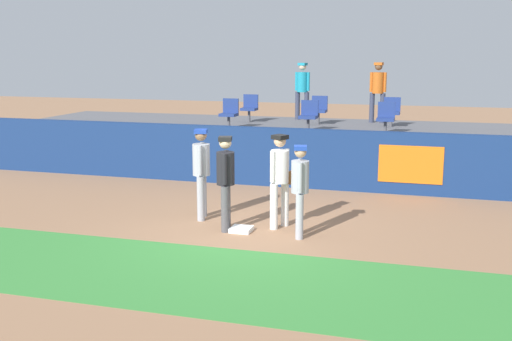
{
  "coord_description": "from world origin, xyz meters",
  "views": [
    {
      "loc": [
        3.3,
        -10.62,
        3.35
      ],
      "look_at": [
        -0.11,
        1.05,
        1.0
      ],
      "focal_mm": 42.72,
      "sensor_mm": 36.0,
      "label": 1
    }
  ],
  "objects_px": {
    "first_base": "(241,229)",
    "seat_back_center": "(319,108)",
    "player_fielder_home": "(280,175)",
    "player_coach_visitor": "(300,185)",
    "spectator_capped": "(302,87)",
    "player_runner_visitor": "(201,167)",
    "seat_front_right": "(386,116)",
    "spectator_hooded": "(378,88)",
    "seat_back_left": "(250,107)",
    "seat_front_left": "(229,112)",
    "player_umpire": "(226,176)",
    "seat_back_right": "(392,110)",
    "seat_front_center": "(309,114)"
  },
  "relations": [
    {
      "from": "player_umpire",
      "to": "seat_back_center",
      "type": "distance_m",
      "value": 7.37
    },
    {
      "from": "first_base",
      "to": "seat_front_center",
      "type": "height_order",
      "value": "seat_front_center"
    },
    {
      "from": "seat_back_right",
      "to": "seat_back_left",
      "type": "bearing_deg",
      "value": -180.0
    },
    {
      "from": "first_base",
      "to": "seat_front_center",
      "type": "xyz_separation_m",
      "value": [
        0.16,
        5.56,
        1.68
      ]
    },
    {
      "from": "player_runner_visitor",
      "to": "spectator_capped",
      "type": "xyz_separation_m",
      "value": [
        0.42,
        7.76,
        1.22
      ]
    },
    {
      "from": "seat_front_left",
      "to": "player_coach_visitor",
      "type": "bearing_deg",
      "value": -59.81
    },
    {
      "from": "player_runner_visitor",
      "to": "seat_front_left",
      "type": "xyz_separation_m",
      "value": [
        -1.05,
        4.9,
        0.65
      ]
    },
    {
      "from": "seat_back_left",
      "to": "seat_back_center",
      "type": "bearing_deg",
      "value": 0.0
    },
    {
      "from": "first_base",
      "to": "seat_back_center",
      "type": "xyz_separation_m",
      "value": [
        0.11,
        7.36,
        1.68
      ]
    },
    {
      "from": "seat_front_left",
      "to": "spectator_capped",
      "type": "relative_size",
      "value": 0.47
    },
    {
      "from": "seat_front_center",
      "to": "seat_front_left",
      "type": "bearing_deg",
      "value": -180.0
    },
    {
      "from": "spectator_hooded",
      "to": "spectator_capped",
      "type": "height_order",
      "value": "spectator_hooded"
    },
    {
      "from": "player_fielder_home",
      "to": "seat_back_right",
      "type": "relative_size",
      "value": 2.17
    },
    {
      "from": "player_coach_visitor",
      "to": "seat_front_left",
      "type": "bearing_deg",
      "value": -161.65
    },
    {
      "from": "player_coach_visitor",
      "to": "player_fielder_home",
      "type": "bearing_deg",
      "value": -146.78
    },
    {
      "from": "seat_front_right",
      "to": "first_base",
      "type": "bearing_deg",
      "value": -111.76
    },
    {
      "from": "first_base",
      "to": "player_runner_visitor",
      "type": "xyz_separation_m",
      "value": [
        -1.06,
        0.66,
        1.03
      ]
    },
    {
      "from": "seat_back_center",
      "to": "seat_back_right",
      "type": "xyz_separation_m",
      "value": [
        2.14,
        0.0,
        0.0
      ]
    },
    {
      "from": "seat_front_right",
      "to": "seat_back_right",
      "type": "relative_size",
      "value": 1.0
    },
    {
      "from": "player_fielder_home",
      "to": "seat_front_left",
      "type": "distance_m",
      "value": 5.81
    },
    {
      "from": "first_base",
      "to": "seat_back_left",
      "type": "relative_size",
      "value": 0.48
    },
    {
      "from": "seat_back_center",
      "to": "seat_back_left",
      "type": "relative_size",
      "value": 1.0
    },
    {
      "from": "seat_back_center",
      "to": "player_coach_visitor",
      "type": "bearing_deg",
      "value": -82.07
    },
    {
      "from": "player_fielder_home",
      "to": "player_coach_visitor",
      "type": "relative_size",
      "value": 1.07
    },
    {
      "from": "player_umpire",
      "to": "spectator_capped",
      "type": "xyz_separation_m",
      "value": [
        -0.31,
        8.39,
        1.24
      ]
    },
    {
      "from": "seat_front_right",
      "to": "seat_back_center",
      "type": "bearing_deg",
      "value": 139.55
    },
    {
      "from": "player_runner_visitor",
      "to": "seat_front_right",
      "type": "xyz_separation_m",
      "value": [
        3.27,
        4.9,
        0.65
      ]
    },
    {
      "from": "seat_back_center",
      "to": "spectator_capped",
      "type": "bearing_deg",
      "value": 124.82
    },
    {
      "from": "player_umpire",
      "to": "spectator_hooded",
      "type": "bearing_deg",
      "value": 152.32
    },
    {
      "from": "player_umpire",
      "to": "spectator_hooded",
      "type": "distance_m",
      "value": 8.55
    },
    {
      "from": "spectator_hooded",
      "to": "spectator_capped",
      "type": "bearing_deg",
      "value": 3.1
    },
    {
      "from": "seat_back_right",
      "to": "spectator_capped",
      "type": "bearing_deg",
      "value": 159.71
    },
    {
      "from": "seat_front_center",
      "to": "spectator_hooded",
      "type": "relative_size",
      "value": 0.46
    },
    {
      "from": "first_base",
      "to": "player_coach_visitor",
      "type": "relative_size",
      "value": 0.23
    },
    {
      "from": "seat_front_right",
      "to": "seat_back_right",
      "type": "distance_m",
      "value": 1.8
    },
    {
      "from": "seat_back_center",
      "to": "seat_front_center",
      "type": "bearing_deg",
      "value": -88.24
    },
    {
      "from": "seat_front_center",
      "to": "player_runner_visitor",
      "type": "bearing_deg",
      "value": -103.95
    },
    {
      "from": "seat_back_left",
      "to": "spectator_capped",
      "type": "bearing_deg",
      "value": 36.75
    },
    {
      "from": "first_base",
      "to": "spectator_capped",
      "type": "bearing_deg",
      "value": 94.3
    },
    {
      "from": "seat_front_center",
      "to": "spectator_hooded",
      "type": "xyz_separation_m",
      "value": [
        1.59,
        2.67,
        0.58
      ]
    },
    {
      "from": "seat_back_left",
      "to": "seat_front_left",
      "type": "height_order",
      "value": "same"
    },
    {
      "from": "player_fielder_home",
      "to": "seat_back_left",
      "type": "xyz_separation_m",
      "value": [
        -2.69,
        6.88,
        0.67
      ]
    },
    {
      "from": "player_fielder_home",
      "to": "spectator_capped",
      "type": "bearing_deg",
      "value": -144.01
    },
    {
      "from": "player_coach_visitor",
      "to": "seat_back_left",
      "type": "bearing_deg",
      "value": -168.44
    },
    {
      "from": "seat_back_center",
      "to": "seat_front_left",
      "type": "height_order",
      "value": "same"
    },
    {
      "from": "first_base",
      "to": "seat_front_left",
      "type": "xyz_separation_m",
      "value": [
        -2.11,
        5.56,
        1.68
      ]
    },
    {
      "from": "player_fielder_home",
      "to": "seat_front_right",
      "type": "xyz_separation_m",
      "value": [
        1.58,
        5.08,
        0.67
      ]
    },
    {
      "from": "player_runner_visitor",
      "to": "seat_back_center",
      "type": "relative_size",
      "value": 2.2
    },
    {
      "from": "seat_back_left",
      "to": "seat_front_left",
      "type": "relative_size",
      "value": 1.0
    },
    {
      "from": "player_coach_visitor",
      "to": "seat_front_center",
      "type": "bearing_deg",
      "value": 178.06
    }
  ]
}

